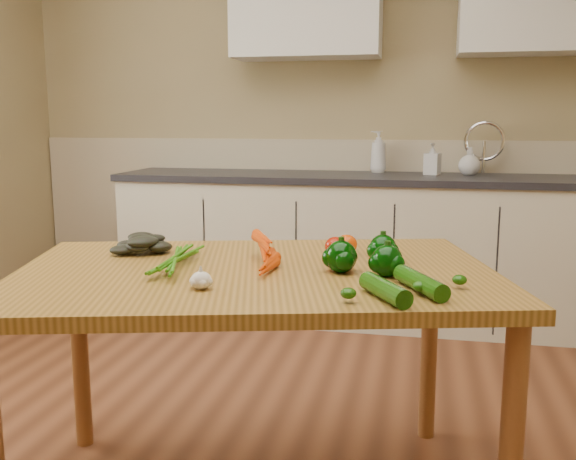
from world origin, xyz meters
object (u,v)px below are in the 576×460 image
at_px(garlic_bulb, 201,280).
at_px(pepper_a, 341,257).
at_px(tomato_c, 382,251).
at_px(soap_bottle_b, 432,159).
at_px(pepper_b, 383,249).
at_px(tomato_a, 335,246).
at_px(soap_bottle_a, 378,152).
at_px(soap_bottle_c, 470,161).
at_px(carrot_bunch, 236,254).
at_px(tomato_b, 347,244).
at_px(zucchini_a, 420,283).
at_px(leafy_greens, 143,237).
at_px(pepper_c, 387,261).
at_px(table, 256,296).
at_px(zucchini_b, 385,290).

height_order(garlic_bulb, pepper_a, pepper_a).
bearing_deg(tomato_c, soap_bottle_b, 84.71).
bearing_deg(pepper_b, tomato_a, 158.85).
xyz_separation_m(soap_bottle_a, soap_bottle_b, (0.33, -0.10, -0.03)).
height_order(soap_bottle_c, carrot_bunch, soap_bottle_c).
height_order(tomato_b, zucchini_a, tomato_b).
xyz_separation_m(soap_bottle_a, leafy_greens, (-0.66, -2.03, -0.20)).
distance_m(soap_bottle_c, pepper_c, 2.18).
relative_size(pepper_a, zucchini_a, 0.41).
bearing_deg(carrot_bunch, garlic_bulb, -107.42).
relative_size(table, soap_bottle_a, 6.35).
xyz_separation_m(table, tomato_b, (0.25, 0.28, 0.12)).
height_order(soap_bottle_b, tomato_b, soap_bottle_b).
relative_size(pepper_a, tomato_c, 1.51).
bearing_deg(pepper_a, garlic_bulb, -141.84).
xyz_separation_m(leafy_greens, tomato_b, (0.69, 0.10, -0.02)).
height_order(soap_bottle_a, soap_bottle_c, soap_bottle_a).
distance_m(soap_bottle_b, pepper_c, 2.13).
xyz_separation_m(soap_bottle_b, garlic_bulb, (-0.63, -2.37, -0.19)).
relative_size(table, garlic_bulb, 28.61).
distance_m(garlic_bulb, tomato_c, 0.66).
relative_size(leafy_greens, pepper_b, 2.35).
distance_m(table, soap_bottle_a, 2.24).
bearing_deg(zucchini_b, soap_bottle_c, 81.51).
distance_m(garlic_bulb, pepper_c, 0.54).
height_order(carrot_bunch, leafy_greens, leafy_greens).
bearing_deg(leafy_greens, tomato_c, 2.43).
xyz_separation_m(leafy_greens, zucchini_b, (0.86, -0.44, -0.03)).
height_order(table, tomato_c, tomato_c).
relative_size(soap_bottle_a, carrot_bunch, 0.96).
relative_size(soap_bottle_b, tomato_b, 2.63).
relative_size(soap_bottle_a, garlic_bulb, 4.51).
xyz_separation_m(table, tomato_a, (0.22, 0.23, 0.12)).
distance_m(leafy_greens, tomato_b, 0.70).
height_order(pepper_c, zucchini_a, pepper_c).
bearing_deg(pepper_b, garlic_bulb, -136.62).
bearing_deg(zucchini_a, garlic_bulb, -170.72).
bearing_deg(carrot_bunch, tomato_a, 21.74).
bearing_deg(zucchini_b, tomato_b, 106.72).
bearing_deg(soap_bottle_c, soap_bottle_b, -124.32).
xyz_separation_m(pepper_c, tomato_c, (-0.03, 0.22, -0.02)).
bearing_deg(tomato_b, soap_bottle_b, 80.66).
bearing_deg(soap_bottle_b, pepper_c, -76.77).
xyz_separation_m(tomato_b, zucchini_b, (0.16, -0.54, -0.01)).
bearing_deg(soap_bottle_c, garlic_bulb, -61.94).
bearing_deg(zucchini_a, tomato_c, 108.19).
xyz_separation_m(carrot_bunch, zucchini_b, (0.48, -0.29, -0.01)).
bearing_deg(zucchini_a, pepper_a, 142.95).
distance_m(table, tomato_c, 0.44).
bearing_deg(soap_bottle_b, tomato_b, -82.11).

